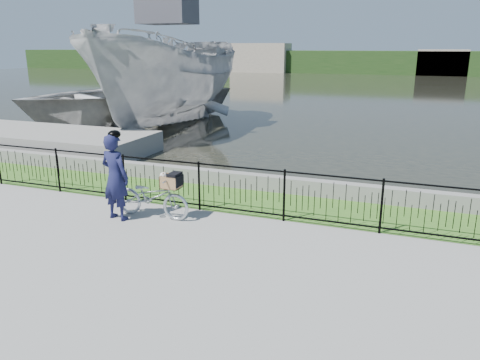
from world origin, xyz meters
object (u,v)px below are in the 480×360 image
at_px(dock, 24,139).
at_px(cyclist, 115,176).
at_px(boat_far, 126,97).
at_px(bicycle_rig, 152,196).
at_px(boat_near, 170,79).

relative_size(dock, cyclist, 5.11).
bearing_deg(boat_far, cyclist, -57.16).
height_order(bicycle_rig, boat_near, boat_near).
bearing_deg(bicycle_rig, cyclist, -151.22).
bearing_deg(dock, bicycle_rig, -29.58).
bearing_deg(cyclist, bicycle_rig, 28.78).
height_order(bicycle_rig, cyclist, cyclist).
relative_size(cyclist, boat_far, 0.15).
bearing_deg(boat_far, dock, -86.78).
distance_m(dock, bicycle_rig, 9.47).
bearing_deg(boat_far, boat_near, -29.74).
height_order(cyclist, boat_far, boat_far).
relative_size(bicycle_rig, boat_near, 0.16).
xyz_separation_m(bicycle_rig, cyclist, (-0.67, -0.37, 0.48)).
bearing_deg(dock, boat_near, 57.22).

